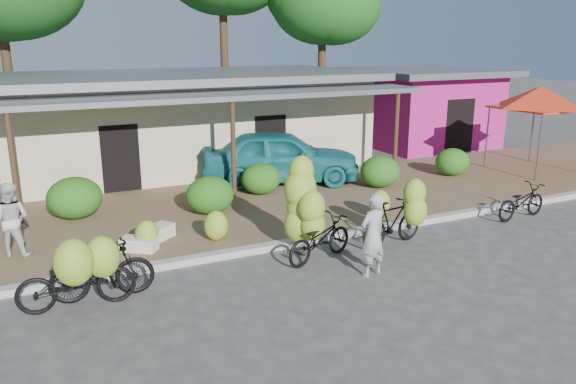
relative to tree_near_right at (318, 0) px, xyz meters
name	(u,v)px	position (x,y,z in m)	size (l,w,h in m)	color
ground	(345,278)	(-7.31, -14.61, -6.17)	(100.00, 100.00, 0.00)	#43413F
sidewalk	(249,208)	(-7.31, -9.61, -6.11)	(60.00, 6.00, 0.12)	brown
curb	(299,242)	(-7.31, -12.61, -6.09)	(60.00, 0.25, 0.15)	#A8A399
shop_main	(186,119)	(-7.31, -3.68, -4.45)	(13.00, 8.50, 3.35)	beige
shop_pink	(421,106)	(3.19, -3.62, -4.50)	(6.00, 6.00, 3.25)	#BF1D83
tree_near_right	(318,0)	(0.00, 0.00, 0.00)	(4.81, 4.66, 7.96)	#442F1B
hedge_1	(75,198)	(-11.63, -8.72, -5.52)	(1.35, 1.22, 1.05)	#195413
hedge_2	(210,195)	(-8.46, -9.81, -5.56)	(1.25, 1.12, 0.97)	#195413
hedge_3	(261,179)	(-6.53, -8.63, -5.60)	(1.15, 1.03, 0.90)	#195413
hedge_4	(380,172)	(-2.97, -9.49, -5.57)	(1.23, 1.11, 0.96)	#195413
hedge_5	(452,162)	(0.07, -9.26, -5.60)	(1.15, 1.03, 0.90)	#195413
red_canopy	(540,97)	(3.08, -9.89, -3.56)	(3.50, 3.50, 2.86)	#59595E
bike_far_left	(76,277)	(-12.12, -13.78, -5.56)	(2.00, 1.32, 1.48)	black
bike_left	(102,268)	(-11.67, -13.60, -5.54)	(1.85, 1.21, 1.39)	black
bike_center	(310,217)	(-7.42, -13.31, -5.30)	(1.88, 1.41, 2.16)	black
bike_right	(398,218)	(-5.41, -13.66, -5.49)	(1.81, 1.25, 1.66)	black
bike_far_right	(521,202)	(-1.29, -13.37, -5.72)	(1.77, 0.77, 0.90)	black
loose_banana_a	(147,235)	(-10.49, -11.66, -5.73)	(0.51, 0.43, 0.63)	#9EC030
loose_banana_b	(216,226)	(-8.98, -11.80, -5.71)	(0.55, 0.46, 0.68)	#9EC030
loose_banana_c	(380,204)	(-4.72, -12.00, -5.69)	(0.57, 0.48, 0.71)	#9EC030
sack_near	(157,233)	(-10.17, -11.18, -5.90)	(0.85, 0.40, 0.30)	white
sack_far	(139,244)	(-10.67, -11.70, -5.91)	(0.75, 0.38, 0.28)	white
vendor	(373,235)	(-6.78, -14.71, -5.34)	(0.61, 0.40, 1.67)	#9A9A9A
bystander	(11,219)	(-13.06, -10.82, -5.27)	(0.76, 0.59, 1.56)	silver
teal_van	(281,156)	(-5.41, -7.61, -5.22)	(1.96, 4.86, 1.66)	#1A7178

